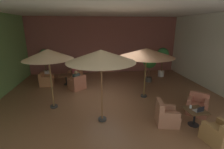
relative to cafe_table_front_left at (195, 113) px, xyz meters
The scene contains 22 objects.
ground_plane 3.64m from the cafe_table_front_left, 135.84° to the left, with size 11.22×10.08×0.02m, color brown.
wall_back_brick 8.11m from the cafe_table_front_left, 109.02° to the left, with size 11.22×0.08×4.13m, color brown.
wall_right_plain 4.22m from the cafe_table_front_left, 40.17° to the left, with size 0.08×10.08×4.13m, color silver.
ceiling_slab 5.17m from the cafe_table_front_left, 135.84° to the left, with size 11.22×10.08×0.06m, color silver.
cafe_table_front_left is the anchor object (origin of this frame).
armchair_front_left_north 1.01m from the cafe_table_front_left, 78.43° to the right, with size 0.92×0.91×0.81m.
armchair_front_left_east 1.01m from the cafe_table_front_left, 50.18° to the left, with size 1.07×1.08×0.81m.
armchair_front_left_south 1.01m from the cafe_table_front_left, 168.15° to the left, with size 0.88×0.85×0.89m.
cafe_table_front_right 7.18m from the cafe_table_front_left, 136.10° to the left, with size 0.78×0.78×0.61m.
armchair_front_right_north 7.66m from the cafe_table_front_left, 127.84° to the left, with size 1.00×0.97×0.85m.
armchair_front_right_east 8.06m from the cafe_table_front_left, 141.87° to the left, with size 0.77×0.72×0.79m.
armchair_front_right_south 6.03m from the cafe_table_front_left, 137.43° to the left, with size 1.08×1.07×0.82m.
patio_umbrella_tall_red 5.99m from the cafe_table_front_left, 159.02° to the left, with size 2.01×2.01×2.57m.
patio_umbrella_center_beige 3.32m from the cafe_table_front_left, 111.14° to the left, with size 2.61×2.61×2.46m.
patio_umbrella_near_wall 3.90m from the cafe_table_front_left, 167.33° to the left, with size 2.39×2.39×2.69m.
potted_tree_left_corner 4.87m from the cafe_table_front_left, 89.69° to the left, with size 0.82×0.82×1.74m.
potted_tree_mid_left 9.72m from the cafe_table_front_left, 134.78° to the left, with size 0.56×0.56×1.93m.
potted_tree_mid_right 6.06m from the cafe_table_front_left, 77.19° to the left, with size 0.80×0.80×2.03m.
patron_blue_shirt 6.08m from the cafe_table_front_left, 137.38° to the left, with size 0.42×0.40×0.67m.
patron_by_window 7.64m from the cafe_table_front_left, 128.15° to the left, with size 0.40×0.35×0.69m.
iced_drink_cup 0.27m from the cafe_table_front_left, 130.09° to the left, with size 0.08×0.08×0.11m, color white.
open_laptop 0.23m from the cafe_table_front_left, 71.67° to the right, with size 0.35×0.29×0.20m.
Camera 1 is at (-0.99, -7.14, 3.42)m, focal length 25.65 mm.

